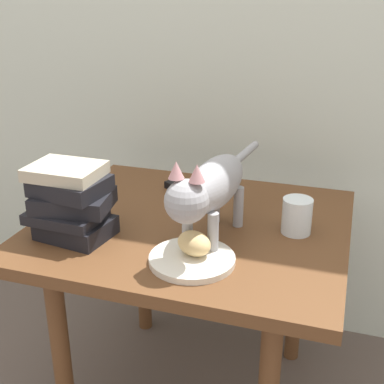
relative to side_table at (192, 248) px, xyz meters
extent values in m
cube|color=brown|center=(0.00, 0.00, 0.06)|extent=(0.75, 0.66, 0.03)
cylinder|color=brown|center=(-0.25, -0.25, -0.21)|extent=(0.04, 0.04, 0.51)
cylinder|color=brown|center=(-0.25, 0.25, -0.21)|extent=(0.04, 0.04, 0.51)
cylinder|color=brown|center=(0.25, 0.25, -0.21)|extent=(0.04, 0.04, 0.51)
cylinder|color=silver|center=(0.06, -0.19, 0.08)|extent=(0.18, 0.18, 0.01)
ellipsoid|color=#E0BC7A|center=(0.06, -0.17, 0.11)|extent=(0.10, 0.09, 0.05)
cylinder|color=#99999E|center=(0.09, -0.14, 0.12)|extent=(0.02, 0.02, 0.10)
cylinder|color=#99999E|center=(0.03, -0.14, 0.12)|extent=(0.02, 0.02, 0.10)
cylinder|color=#99999E|center=(0.11, 0.02, 0.12)|extent=(0.02, 0.02, 0.10)
cylinder|color=#99999E|center=(0.05, 0.02, 0.12)|extent=(0.02, 0.02, 0.10)
ellipsoid|color=#99999E|center=(0.07, -0.06, 0.21)|extent=(0.12, 0.27, 0.11)
sphere|color=#99999E|center=(0.06, -0.21, 0.22)|extent=(0.09, 0.09, 0.09)
cone|color=tan|center=(0.08, -0.21, 0.28)|extent=(0.03, 0.03, 0.03)
cone|color=tan|center=(0.03, -0.20, 0.28)|extent=(0.03, 0.03, 0.03)
cylinder|color=#99999E|center=(0.10, 0.15, 0.22)|extent=(0.04, 0.16, 0.02)
cube|color=black|center=(-0.23, -0.15, 0.09)|extent=(0.17, 0.14, 0.04)
cube|color=black|center=(-0.25, -0.16, 0.13)|extent=(0.17, 0.13, 0.02)
cube|color=black|center=(-0.24, -0.15, 0.16)|extent=(0.19, 0.15, 0.04)
cube|color=black|center=(-0.24, -0.15, 0.20)|extent=(0.17, 0.15, 0.04)
cube|color=#BCB299|center=(-0.25, -0.15, 0.23)|extent=(0.16, 0.13, 0.03)
cylinder|color=silver|center=(0.25, 0.02, 0.11)|extent=(0.07, 0.07, 0.08)
cylinder|color=silver|center=(0.25, 0.02, 0.09)|extent=(0.06, 0.06, 0.04)
cube|color=black|center=(-0.07, 0.17, 0.08)|extent=(0.15, 0.12, 0.02)
camera|label=1|loc=(0.35, -1.08, 0.62)|focal=47.98mm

